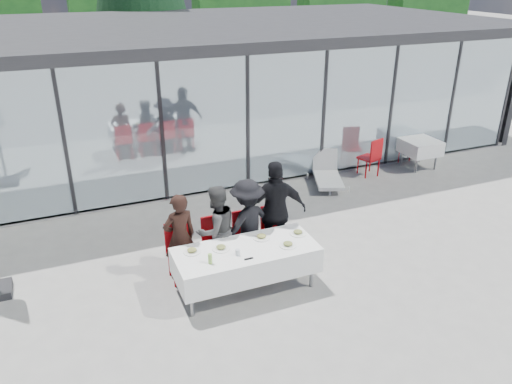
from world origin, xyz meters
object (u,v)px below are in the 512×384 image
plate_a (192,251)px  folded_eyeglasses (249,259)px  diner_c (247,223)px  plate_c (261,237)px  diner_chair_c (247,235)px  diner_chair_a (180,248)px  dining_table (246,260)px  diner_chair_d (275,230)px  plate_d (298,233)px  juice_bottle (210,259)px  spare_table_right (420,147)px  diner_b (216,230)px  diner_d (276,211)px  plate_b (221,248)px  plate_extra (288,244)px  diner_a (180,237)px  lounger (327,173)px  spare_chair_a (398,141)px  spare_chair_b (372,156)px

plate_a → folded_eyeglasses: (0.74, -0.52, -0.02)m
diner_c → plate_c: diner_c is taller
diner_chair_c → diner_chair_a: bearing=180.0°
dining_table → diner_chair_d: (0.83, 0.75, -0.00)m
plate_d → juice_bottle: bearing=-169.1°
folded_eyeglasses → spare_table_right: folded_eyeglasses is taller
dining_table → diner_c: size_ratio=1.43×
diner_chair_c → diner_chair_d: 0.53m
diner_b → folded_eyeglasses: 1.03m
diner_d → juice_bottle: diner_d is taller
diner_chair_d → plate_b: bearing=-152.8°
diner_b → diner_chair_a: bearing=-21.5°
diner_b → plate_c: size_ratio=5.68×
diner_chair_a → plate_extra: 1.80m
diner_chair_a → diner_d: (1.71, -0.04, 0.38)m
dining_table → diner_a: diner_a is taller
diner_chair_a → lounger: bearing=31.2°
dining_table → plate_a: bearing=165.2°
diner_c → plate_d: diner_c is taller
plate_a → diner_chair_d: bearing=18.0°
diner_a → plate_d: (1.84, -0.60, 0.01)m
plate_a → plate_d: 1.78m
spare_table_right → diner_b: bearing=-157.6°
plate_b → folded_eyeglasses: plate_b is taller
diner_chair_d → plate_a: size_ratio=3.55×
plate_b → spare_table_right: (6.48, 3.20, -0.22)m
dining_table → diner_c: diner_c is taller
diner_chair_c → spare_chair_a: (5.64, 3.27, 0.00)m
plate_c → spare_table_right: size_ratio=0.32×
plate_a → diner_chair_c: bearing=25.7°
plate_b → plate_c: 0.72m
diner_a → diner_chair_a: diner_a is taller
diner_chair_a → juice_bottle: 1.02m
diner_chair_c → spare_table_right: size_ratio=1.13×
diner_chair_a → spare_table_right: 7.45m
diner_b → diner_chair_c: diner_b is taller
diner_chair_a → spare_chair_b: size_ratio=1.00×
dining_table → diner_d: (0.83, 0.71, 0.38)m
diner_a → spare_chair_a: size_ratio=1.57×
folded_eyeglasses → lounger: 5.04m
plate_extra → spare_chair_b: (3.98, 3.48, -0.24)m
spare_table_right → spare_chair_b: size_ratio=0.88×
dining_table → spare_chair_a: (5.94, 4.02, -0.00)m
diner_chair_c → plate_extra: size_ratio=3.55×
juice_bottle → spare_chair_b: 6.33m
juice_bottle → lounger: bearing=41.2°
diner_d → plate_c: (-0.48, -0.50, -0.14)m
diner_chair_c → spare_chair_b: (4.32, 2.55, 0.00)m
diner_a → diner_chair_a: 0.23m
plate_c → folded_eyeglasses: plate_c is taller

